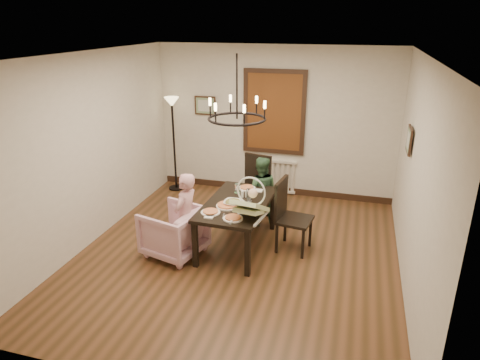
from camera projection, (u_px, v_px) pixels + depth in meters
The scene contains 17 objects.
room_shell at pixel (244, 155), 6.05m from camera, with size 4.51×5.00×2.81m.
dining_table at pixel (237, 207), 6.23m from camera, with size 0.91×1.56×0.72m.
chair_far at pixel (252, 188), 7.16m from camera, with size 0.48×0.48×1.10m, color black, non-canonical shape.
chair_right at pixel (295, 216), 6.17m from camera, with size 0.48×0.48×1.09m, color black, non-canonical shape.
armchair at pixel (174, 231), 6.13m from camera, with size 0.76×0.78×0.71m, color #D5A3B3.
elderly_woman at pixel (186, 223), 5.99m from camera, with size 0.38×0.25×1.05m, color #CA8F94.
seated_man at pixel (260, 196), 7.02m from camera, with size 0.47×0.36×0.96m, color #395F3F.
baby_bouncer at pixel (250, 204), 5.65m from camera, with size 0.43×0.59×0.39m, color beige, non-canonical shape.
salad_bowl at pixel (233, 203), 6.08m from camera, with size 0.32×0.32×0.08m, color white.
pizza_platter at pixel (227, 205), 6.04m from camera, with size 0.32×0.32×0.04m, color tan.
drinking_glass at pixel (250, 197), 6.20m from camera, with size 0.07×0.07×0.14m, color silver.
window_blinds at pixel (274, 112), 7.86m from camera, with size 1.00×0.03×1.40m, color #5F3513.
radiator at pixel (273, 176), 8.32m from camera, with size 0.92×0.12×0.62m, color silver, non-canonical shape.
picture_back at pixel (205, 106), 8.20m from camera, with size 0.42×0.03×0.36m, color black.
picture_right at pixel (409, 140), 5.88m from camera, with size 0.42×0.03×0.36m, color black.
floor_lamp at pixel (174, 146), 8.31m from camera, with size 0.30×0.30×1.80m, color black, non-canonical shape.
chandelier at pixel (237, 119), 5.76m from camera, with size 0.80×0.80×0.04m, color black.
Camera 1 is at (1.51, -5.21, 3.22)m, focal length 32.00 mm.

